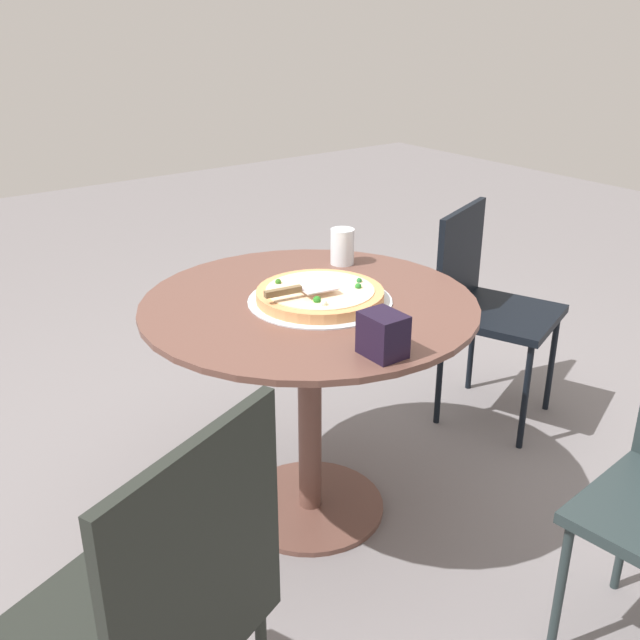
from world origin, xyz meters
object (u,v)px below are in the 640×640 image
Objects in this scene: patio_table at (309,357)px; patio_chair_far at (486,298)px; patio_chair_near at (157,608)px; drinking_cup at (342,246)px; napkin_dispenser at (383,335)px; pizza_server at (299,290)px; pizza_on_tray at (320,295)px.

patio_chair_far is (-0.10, 0.91, -0.06)m from patio_table.
patio_chair_near reaches higher than patio_table.
drinking_cup is 1.08× the size of napkin_dispenser.
pizza_server is 0.23× the size of patio_chair_near.
napkin_dispenser is (0.36, -0.01, -0.00)m from pizza_server.
drinking_cup is 0.14× the size of patio_chair_far.
patio_chair_near is (0.22, -0.73, -0.26)m from napkin_dispenser.
patio_table is at bearing 119.17° from pizza_server.
patio_chair_far is at bearing 112.93° from patio_chair_near.
patio_table is 0.43m from drinking_cup.
pizza_server reaches higher than pizza_on_tray.
patio_table is 2.33× the size of pizza_on_tray.
pizza_on_tray is 0.51× the size of patio_chair_far.
drinking_cup is (-0.24, 0.35, -0.00)m from pizza_server.
pizza_server is at bearing -55.34° from drinking_cup.
napkin_dispenser is 0.13× the size of patio_chair_far.
patio_table is 8.32× the size of drinking_cup.
drinking_cup is at bearing 127.34° from patio_chair_near.
patio_table is 8.99× the size of napkin_dispenser.
drinking_cup is 0.13× the size of patio_chair_near.
napkin_dispenser is at bearing -62.99° from patio_chair_far.
patio_table is 1.18× the size of patio_chair_far.
napkin_dispenser is at bearing 107.06° from patio_chair_near.
pizza_server is 0.42m from drinking_cup.
napkin_dispenser is at bearing -9.39° from patio_table.
patio_chair_near reaches higher than drinking_cup.
pizza_server is 1.81× the size of drinking_cup.
pizza_on_tray is 0.35m from drinking_cup.
drinking_cup is 1.39m from patio_chair_near.
pizza_on_tray is 1.04m from patio_chair_near.
pizza_on_tray is at bearing -49.32° from drinking_cup.
patio_chair_near is at bearing -53.78° from pizza_on_tray.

